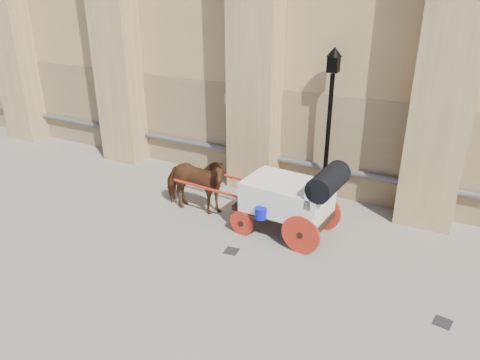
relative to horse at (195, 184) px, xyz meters
The scene contains 6 objects.
ground 2.25m from the horse, 37.98° to the right, with size 90.00×90.00×0.00m, color gray.
horse is the anchor object (origin of this frame).
carriage 2.81m from the horse, ahead, with size 4.56×1.65×1.96m.
street_lamp 3.97m from the horse, 38.04° to the left, with size 0.41×0.41×4.34m.
drain_grate_near 2.41m from the horse, 35.47° to the right, with size 0.32×0.32×0.01m, color black.
drain_grate_far 6.82m from the horse, 13.95° to the right, with size 0.32×0.32×0.01m, color black.
Camera 1 is at (4.76, -8.30, 6.06)m, focal length 35.00 mm.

